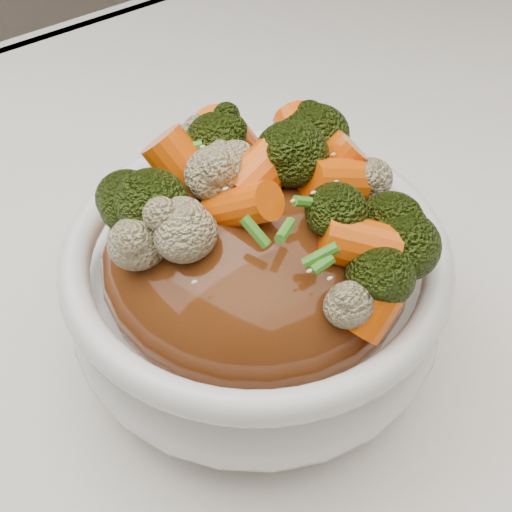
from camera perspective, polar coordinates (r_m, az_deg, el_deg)
tablecloth at (r=0.53m, az=-1.94°, el=-6.04°), size 1.20×0.80×0.04m
bowl at (r=0.47m, az=0.00°, el=-2.83°), size 0.26×0.26×0.09m
sauce_base at (r=0.45m, az=0.00°, el=-0.27°), size 0.21×0.21×0.10m
carrots at (r=0.40m, az=0.00°, el=6.01°), size 0.21×0.21×0.05m
broccoli at (r=0.40m, az=0.00°, el=5.90°), size 0.21×0.21×0.04m
cauliflower at (r=0.40m, az=0.00°, el=5.68°), size 0.21×0.21×0.04m
scallions at (r=0.40m, az=0.00°, el=6.12°), size 0.16×0.16×0.02m
sesame_seeds at (r=0.40m, az=0.00°, el=6.12°), size 0.19×0.19×0.01m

